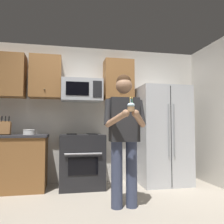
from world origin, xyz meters
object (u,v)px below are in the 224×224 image
at_px(oven_range, 82,161).
at_px(cupcake, 131,107).
at_px(refrigerator, 163,135).
at_px(person, 124,131).
at_px(knife_block, 5,128).
at_px(bowl_large_white, 29,132).
at_px(microwave, 82,90).

height_order(oven_range, cupcake, cupcake).
xyz_separation_m(oven_range, refrigerator, (1.50, -0.04, 0.44)).
bearing_deg(person, knife_block, 147.50).
relative_size(refrigerator, cupcake, 10.35).
distance_m(oven_range, cupcake, 1.75).
bearing_deg(bowl_large_white, person, -39.48).
distance_m(bowl_large_white, cupcake, 2.03).
distance_m(person, cupcake, 0.44).
relative_size(microwave, refrigerator, 0.41).
height_order(oven_range, refrigerator, refrigerator).
xyz_separation_m(knife_block, person, (1.74, -1.11, -0.04)).
bearing_deg(person, bowl_large_white, 140.52).
relative_size(microwave, bowl_large_white, 3.90).
xyz_separation_m(oven_range, cupcake, (0.48, -1.46, 0.83)).
relative_size(refrigerator, bowl_large_white, 9.48).
xyz_separation_m(oven_range, knife_block, (-1.26, -0.03, 0.57)).
xyz_separation_m(knife_block, cupcake, (1.74, -1.43, 0.26)).
bearing_deg(oven_range, knife_block, -178.66).
distance_m(refrigerator, person, 1.50).
relative_size(microwave, knife_block, 2.31).
bearing_deg(knife_block, person, -32.50).
bearing_deg(knife_block, refrigerator, -0.21).
distance_m(knife_block, cupcake, 2.27).
bearing_deg(refrigerator, knife_block, 179.79).
bearing_deg(person, microwave, 110.86).
distance_m(refrigerator, bowl_large_white, 2.40).
distance_m(bowl_large_white, person, 1.78).
xyz_separation_m(microwave, person, (0.48, -1.25, -0.72)).
relative_size(knife_block, person, 0.18).
relative_size(person, cupcake, 10.13).
relative_size(bowl_large_white, cupcake, 1.09).
distance_m(knife_block, person, 2.06).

